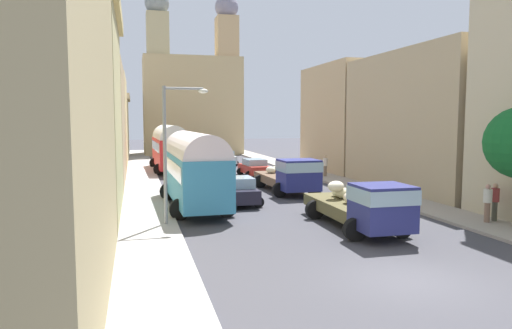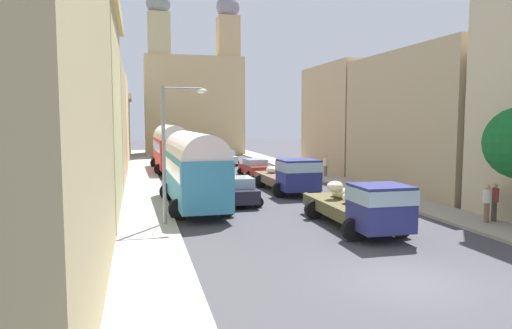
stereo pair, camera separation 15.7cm
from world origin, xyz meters
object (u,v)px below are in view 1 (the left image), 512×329
object	(u,v)px
parked_bus_0	(194,166)
cargo_truck_1	(291,175)
car_4	(205,164)
streetlamp_near	(172,142)
car_5	(195,159)
pedestrian_2	(495,201)
car_1	(226,158)
car_2	(218,153)
parked_bus_1	(169,146)
car_0	(255,167)
cargo_truck_0	(363,205)
car_3	(240,191)
pedestrian_0	(325,165)
pedestrian_1	(488,202)

from	to	relation	value
parked_bus_0	cargo_truck_1	bearing A→B (deg)	27.24
car_4	streetlamp_near	xyz separation A→B (m)	(-4.43, -20.53, 2.97)
car_5	pedestrian_2	distance (m)	31.42
car_1	car_2	world-z (taller)	car_2
parked_bus_1	car_1	distance (m)	7.65
car_1	pedestrian_2	xyz separation A→B (m)	(6.59, -30.61, 0.30)
car_0	pedestrian_2	world-z (taller)	pedestrian_2
parked_bus_1	cargo_truck_0	size ratio (longest dim) A/B	1.40
cargo_truck_1	car_4	xyz separation A→B (m)	(-3.65, 12.94, -0.41)
cargo_truck_0	car_3	distance (m)	8.43
pedestrian_2	parked_bus_1	bearing A→B (deg)	115.78
cargo_truck_0	car_4	distance (m)	23.82
car_2	pedestrian_2	xyz separation A→B (m)	(6.33, -37.11, 0.28)
parked_bus_1	pedestrian_0	xyz separation A→B (m)	(11.96, -8.35, -1.30)
pedestrian_2	car_3	bearing A→B (deg)	142.97
parked_bus_0	cargo_truck_0	xyz separation A→B (m)	(6.23, -7.25, -1.10)
car_0	cargo_truck_1	bearing A→B (deg)	-90.47
parked_bus_0	pedestrian_1	size ratio (longest dim) A/B	5.05
parked_bus_1	pedestrian_0	world-z (taller)	parked_bus_1
car_2	pedestrian_2	distance (m)	37.65
parked_bus_0	car_3	world-z (taller)	parked_bus_0
cargo_truck_0	car_3	xyz separation A→B (m)	(-3.67, 7.58, -0.38)
cargo_truck_0	streetlamp_near	xyz separation A→B (m)	(-7.72, 3.05, 2.60)
parked_bus_0	cargo_truck_1	distance (m)	7.49
cargo_truck_1	car_2	size ratio (longest dim) A/B	1.92
car_1	pedestrian_2	size ratio (longest dim) A/B	2.10
parked_bus_1	car_1	bearing A→B (deg)	35.32
car_5	pedestrian_1	distance (m)	31.40
car_5	parked_bus_0	bearing A→B (deg)	-97.24
parked_bus_1	pedestrian_2	xyz separation A→B (m)	(12.70, -26.29, -1.28)
parked_bus_1	streetlamp_near	world-z (taller)	streetlamp_near
parked_bus_1	cargo_truck_1	size ratio (longest dim) A/B	1.38
streetlamp_near	parked_bus_1	bearing A→B (deg)	86.22
pedestrian_0	pedestrian_1	distance (m)	18.09
parked_bus_0	car_1	distance (m)	24.11
car_2	pedestrian_1	xyz separation A→B (m)	(5.81, -37.25, 0.26)
cargo_truck_0	car_5	distance (m)	29.91
car_4	parked_bus_1	bearing A→B (deg)	138.12
car_2	car_5	distance (m)	8.11
parked_bus_0	car_5	bearing A→B (deg)	82.76
car_0	streetlamp_near	world-z (taller)	streetlamp_near
cargo_truck_1	car_4	bearing A→B (deg)	105.75
pedestrian_0	pedestrian_2	size ratio (longest dim) A/B	0.99
car_0	car_3	distance (m)	13.41
cargo_truck_1	pedestrian_0	xyz separation A→B (m)	(5.41, 7.19, -0.15)
streetlamp_near	parked_bus_0	bearing A→B (deg)	70.52
cargo_truck_1	pedestrian_0	size ratio (longest dim) A/B	3.92
pedestrian_0	car_4	bearing A→B (deg)	147.63
car_5	streetlamp_near	size ratio (longest dim) A/B	0.69
car_1	pedestrian_1	xyz separation A→B (m)	(6.07, -30.76, 0.29)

